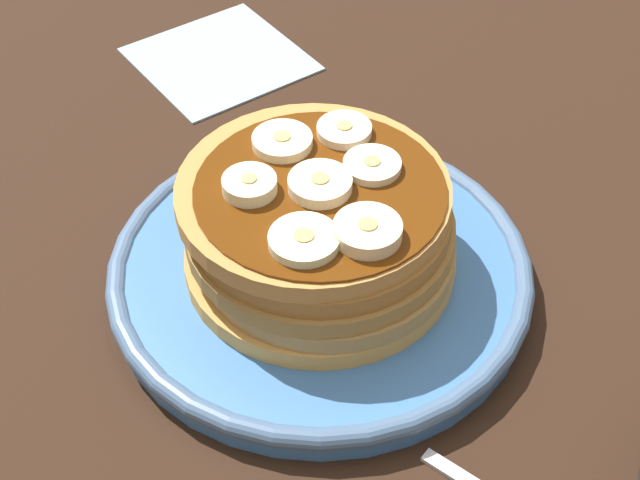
{
  "coord_description": "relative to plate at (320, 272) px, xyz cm",
  "views": [
    {
      "loc": [
        -25.63,
        -25.43,
        38.93
      ],
      "look_at": [
        0.0,
        0.0,
        3.5
      ],
      "focal_mm": 53.24,
      "sensor_mm": 36.0,
      "label": 1
    }
  ],
  "objects": [
    {
      "name": "banana_slice_3",
      "position": [
        -3.35,
        -2.25,
        6.28
      ],
      "size": [
        3.46,
        3.46,
        0.75
      ],
      "color": "#EBEFBC",
      "rests_on": "pancake_stack"
    },
    {
      "name": "banana_slice_1",
      "position": [
        3.02,
        -0.8,
        6.25
      ],
      "size": [
        3.04,
        3.04,
        0.69
      ],
      "color": "#EEE8C2",
      "rests_on": "pancake_stack"
    },
    {
      "name": "banana_slice_4",
      "position": [
        -2.6,
        2.42,
        6.4
      ],
      "size": [
        2.8,
        2.8,
        1.0
      ],
      "color": "#F1EABA",
      "rests_on": "pancake_stack"
    },
    {
      "name": "banana_slice_5",
      "position": [
        -0.88,
        -4.07,
        6.42
      ],
      "size": [
        3.36,
        3.36,
        1.03
      ],
      "color": "#FBE6B2",
      "rests_on": "pancake_stack"
    },
    {
      "name": "banana_slice_6",
      "position": [
        1.08,
        3.9,
        6.3
      ],
      "size": [
        3.25,
        3.25,
        0.79
      ],
      "color": "#FDEEB9",
      "rests_on": "pancake_stack"
    },
    {
      "name": "plate",
      "position": [
        0.0,
        0.0,
        0.0
      ],
      "size": [
        23.37,
        23.37,
        1.96
      ],
      "color": "#3F72B2",
      "rests_on": "ground_plane"
    },
    {
      "name": "pancake_stack",
      "position": [
        0.13,
        0.02,
        3.3
      ],
      "size": [
        14.82,
        15.01,
        5.52
      ],
      "color": "gold",
      "rests_on": "plate"
    },
    {
      "name": "ground_plane",
      "position": [
        0.0,
        0.0,
        -2.56
      ],
      "size": [
        140.0,
        140.0,
        3.0
      ],
      "primitive_type": "cube",
      "color": "black"
    },
    {
      "name": "banana_slice_2",
      "position": [
        4.12,
        2.24,
        6.27
      ],
      "size": [
        2.99,
        2.99,
        0.74
      ],
      "color": "#F9E5BE",
      "rests_on": "pancake_stack"
    },
    {
      "name": "banana_slice_0",
      "position": [
        -0.18,
        -0.16,
        6.35
      ],
      "size": [
        3.29,
        3.29,
        0.89
      ],
      "color": "#F8E8C2",
      "rests_on": "pancake_stack"
    },
    {
      "name": "napkin",
      "position": [
        10.68,
        20.86,
        -0.91
      ],
      "size": [
        12.68,
        12.68,
        0.3
      ],
      "primitive_type": "cube",
      "rotation": [
        0.0,
        0.0,
        -0.17
      ],
      "color": "#99B2BF",
      "rests_on": "ground_plane"
    }
  ]
}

